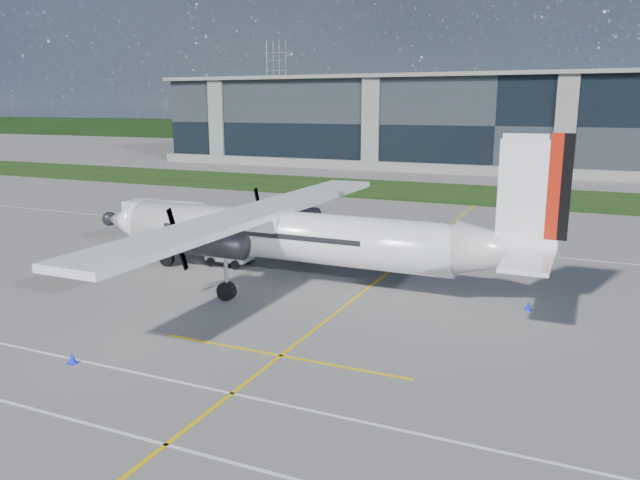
# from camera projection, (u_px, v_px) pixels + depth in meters

# --- Properties ---
(ground) EXTENTS (400.00, 400.00, 0.00)m
(ground) POSITION_uv_depth(u_px,v_px,m) (449.00, 203.00, 69.47)
(ground) COLOR slate
(ground) RESTS_ON ground
(grass_strip) EXTENTS (400.00, 18.00, 0.04)m
(grass_strip) POSITION_uv_depth(u_px,v_px,m) (463.00, 193.00, 76.60)
(grass_strip) COLOR #17330E
(grass_strip) RESTS_ON ground
(terminal_building) EXTENTS (120.00, 20.00, 15.00)m
(terminal_building) POSITION_uv_depth(u_px,v_px,m) (505.00, 124.00, 103.54)
(terminal_building) COLOR black
(terminal_building) RESTS_ON ground
(tree_line) EXTENTS (400.00, 6.00, 6.00)m
(tree_line) POSITION_uv_depth(u_px,v_px,m) (538.00, 135.00, 157.99)
(tree_line) COLOR black
(tree_line) RESTS_ON ground
(pylon_west) EXTENTS (9.00, 4.60, 30.00)m
(pylon_west) POSITION_uv_depth(u_px,v_px,m) (277.00, 90.00, 196.30)
(pylon_west) COLOR gray
(pylon_west) RESTS_ON ground
(yellow_taxiway_centerline) EXTENTS (0.20, 70.00, 0.01)m
(yellow_taxiway_centerline) POSITION_uv_depth(u_px,v_px,m) (392.00, 269.00, 41.53)
(yellow_taxiway_centerline) COLOR yellow
(yellow_taxiway_centerline) RESTS_ON ground
(white_lane_line) EXTENTS (90.00, 0.15, 0.01)m
(white_lane_line) POSITION_uv_depth(u_px,v_px,m) (95.00, 426.00, 21.33)
(white_lane_line) COLOR white
(white_lane_line) RESTS_ON ground
(turboprop_aircraft) EXTENTS (30.16, 31.28, 9.38)m
(turboprop_aircraft) POSITION_uv_depth(u_px,v_px,m) (299.00, 208.00, 37.37)
(turboprop_aircraft) COLOR white
(turboprop_aircraft) RESTS_ON ground
(fuel_tanker_truck) EXTENTS (7.92, 2.57, 2.97)m
(fuel_tanker_truck) POSITION_uv_depth(u_px,v_px,m) (162.00, 217.00, 52.32)
(fuel_tanker_truck) COLOR silver
(fuel_tanker_truck) RESTS_ON ground
(baggage_tug) EXTENTS (3.16, 1.90, 1.90)m
(baggage_tug) POSITION_uv_depth(u_px,v_px,m) (230.00, 252.00, 42.44)
(baggage_tug) COLOR silver
(baggage_tug) RESTS_ON ground
(ground_crew_person) EXTENTS (0.65, 0.81, 1.78)m
(ground_crew_person) POSITION_uv_depth(u_px,v_px,m) (224.00, 250.00, 43.18)
(ground_crew_person) COLOR #F25907
(ground_crew_person) RESTS_ON ground
(safety_cone_tail) EXTENTS (0.36, 0.36, 0.50)m
(safety_cone_tail) POSITION_uv_depth(u_px,v_px,m) (528.00, 305.00, 33.28)
(safety_cone_tail) COLOR #0D1EE9
(safety_cone_tail) RESTS_ON ground
(safety_cone_nose_stbd) EXTENTS (0.36, 0.36, 0.50)m
(safety_cone_nose_stbd) POSITION_uv_depth(u_px,v_px,m) (129.00, 254.00, 44.84)
(safety_cone_nose_stbd) COLOR #0D1EE9
(safety_cone_nose_stbd) RESTS_ON ground
(safety_cone_nose_port) EXTENTS (0.36, 0.36, 0.50)m
(safety_cone_nose_port) POSITION_uv_depth(u_px,v_px,m) (110.00, 263.00, 42.20)
(safety_cone_nose_port) COLOR #0D1EE9
(safety_cone_nose_port) RESTS_ON ground
(safety_cone_fwd) EXTENTS (0.36, 0.36, 0.50)m
(safety_cone_fwd) POSITION_uv_depth(u_px,v_px,m) (107.00, 254.00, 44.69)
(safety_cone_fwd) COLOR #0D1EE9
(safety_cone_fwd) RESTS_ON ground
(safety_cone_stbdwing) EXTENTS (0.36, 0.36, 0.50)m
(safety_cone_stbdwing) POSITION_uv_depth(u_px,v_px,m) (350.00, 228.00, 53.93)
(safety_cone_stbdwing) COLOR #0D1EE9
(safety_cone_stbdwing) RESTS_ON ground
(safety_cone_portwing) EXTENTS (0.36, 0.36, 0.50)m
(safety_cone_portwing) POSITION_uv_depth(u_px,v_px,m) (72.00, 358.00, 26.42)
(safety_cone_portwing) COLOR #0D1EE9
(safety_cone_portwing) RESTS_ON ground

